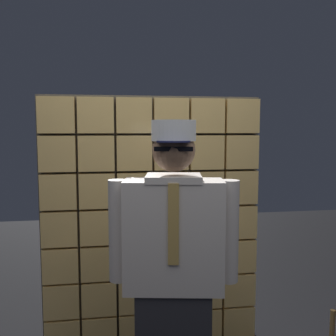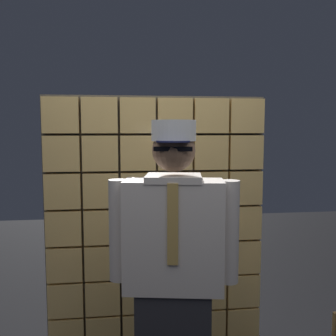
# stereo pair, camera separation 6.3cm
# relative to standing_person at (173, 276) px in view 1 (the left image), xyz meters

# --- Properties ---
(glass_block_wall) EXTENTS (1.74, 0.10, 2.02)m
(glass_block_wall) POSITION_rel_standing_person_xyz_m (-0.01, 0.93, 0.06)
(glass_block_wall) COLOR #F2C672
(glass_block_wall) RESTS_ON ground
(standing_person) EXTENTS (0.72, 0.35, 1.79)m
(standing_person) POSITION_rel_standing_person_xyz_m (0.00, 0.00, 0.00)
(standing_person) COLOR #28282D
(standing_person) RESTS_ON ground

